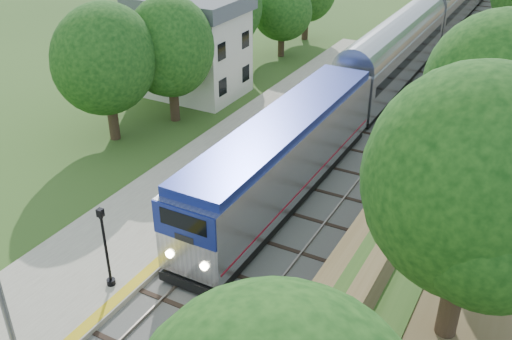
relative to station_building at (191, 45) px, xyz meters
The scene contains 7 objects.
trackbed 34.24m from the station_building, 61.93° to the left, with size 9.50×170.00×0.28m.
platform 16.99m from the station_building, 57.86° to the right, with size 6.40×68.00×0.38m, color gray.
yellow_stripe 18.58m from the station_building, 50.24° to the right, with size 0.55×68.00×0.01m, color gold.
station_building is the anchor object (origin of this frame).
trees_behind_platform 9.76m from the station_building, 73.13° to the right, with size 7.82×53.32×7.21m.
lamppost_far 25.05m from the station_building, 64.41° to the right, with size 0.40×0.40×4.03m.
signal_farside 22.99m from the station_building, 28.50° to the right, with size 0.31×0.25×5.67m.
Camera 1 is at (12.17, -7.01, 17.34)m, focal length 40.00 mm.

